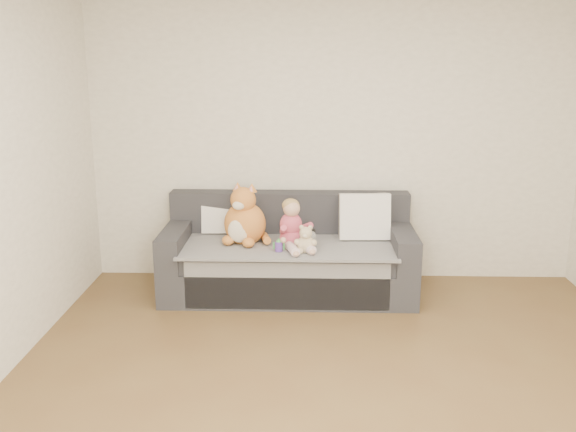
# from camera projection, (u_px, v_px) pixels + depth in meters

# --- Properties ---
(room_shell) EXTENTS (5.00, 5.00, 5.00)m
(room_shell) POSITION_uv_depth(u_px,v_px,m) (347.00, 188.00, 3.89)
(room_shell) COLOR brown
(room_shell) RESTS_ON ground
(sofa) EXTENTS (2.20, 0.94, 0.85)m
(sofa) POSITION_uv_depth(u_px,v_px,m) (289.00, 258.00, 5.74)
(sofa) COLOR #292A2E
(sofa) RESTS_ON ground
(cushion_left) EXTENTS (0.40, 0.19, 0.38)m
(cushion_left) POSITION_uv_depth(u_px,v_px,m) (224.00, 213.00, 5.92)
(cushion_left) COLOR white
(cushion_left) RESTS_ON sofa
(cushion_right_back) EXTENTS (0.47, 0.30, 0.41)m
(cushion_right_back) POSITION_uv_depth(u_px,v_px,m) (365.00, 216.00, 5.76)
(cushion_right_back) COLOR white
(cushion_right_back) RESTS_ON sofa
(cushion_right_front) EXTENTS (0.46, 0.22, 0.43)m
(cushion_right_front) POSITION_uv_depth(u_px,v_px,m) (365.00, 217.00, 5.71)
(cushion_right_front) COLOR white
(cushion_right_front) RESTS_ON sofa
(toddler) EXTENTS (0.32, 0.43, 0.43)m
(toddler) POSITION_uv_depth(u_px,v_px,m) (293.00, 227.00, 5.47)
(toddler) COLOR #C54547
(toddler) RESTS_ON sofa
(plush_cat) EXTENTS (0.43, 0.39, 0.56)m
(plush_cat) POSITION_uv_depth(u_px,v_px,m) (244.00, 220.00, 5.60)
(plush_cat) COLOR orange
(plush_cat) RESTS_ON sofa
(teddy_bear) EXTENTS (0.19, 0.14, 0.24)m
(teddy_bear) POSITION_uv_depth(u_px,v_px,m) (306.00, 242.00, 5.34)
(teddy_bear) COLOR #C8B58A
(teddy_bear) RESTS_ON sofa
(plush_cow) EXTENTS (0.15, 0.23, 0.19)m
(plush_cow) POSITION_uv_depth(u_px,v_px,m) (308.00, 239.00, 5.47)
(plush_cow) COLOR white
(plush_cow) RESTS_ON sofa
(sippy_cup) EXTENTS (0.10, 0.08, 0.11)m
(sippy_cup) POSITION_uv_depth(u_px,v_px,m) (279.00, 245.00, 5.38)
(sippy_cup) COLOR #663EAA
(sippy_cup) RESTS_ON sofa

